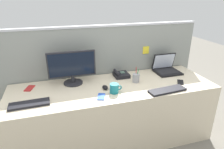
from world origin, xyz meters
name	(u,v)px	position (x,y,z in m)	size (l,w,h in m)	color
ground_plane	(113,137)	(0.00, 0.00, 0.00)	(10.00, 10.00, 0.00)	slate
desk	(113,113)	(0.00, 0.00, 0.35)	(2.27, 0.75, 0.71)	beige
cubicle_divider	(104,76)	(0.00, 0.41, 0.66)	(2.50, 0.08, 1.32)	gray
desktop_monitor	(72,67)	(-0.42, 0.21, 0.91)	(0.53, 0.21, 0.38)	#232328
laptop	(166,68)	(0.79, 0.22, 0.76)	(0.31, 0.28, 0.23)	black
desk_phone	(121,75)	(0.17, 0.23, 0.74)	(0.18, 0.18, 0.08)	black
keyboard_main	(167,90)	(0.51, -0.28, 0.72)	(0.41, 0.13, 0.02)	black
keyboard_spare	(29,104)	(-0.86, -0.17, 0.72)	(0.36, 0.13, 0.02)	black
computer_mouse_right_hand	(105,87)	(-0.10, -0.04, 0.73)	(0.06, 0.10, 0.03)	black
pen_cup	(136,78)	(0.28, 0.03, 0.76)	(0.08, 0.08, 0.18)	#99999E
cell_phone_red_case	(30,88)	(-0.89, 0.20, 0.71)	(0.07, 0.14, 0.01)	#B22323
cell_phone_black_slab	(180,82)	(0.77, -0.13, 0.71)	(0.06, 0.13, 0.01)	black
cell_phone_blue_case	(101,97)	(-0.19, -0.21, 0.71)	(0.07, 0.14, 0.01)	blue
coffee_mug	(114,88)	(-0.04, -0.15, 0.76)	(0.13, 0.09, 0.10)	#197A84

